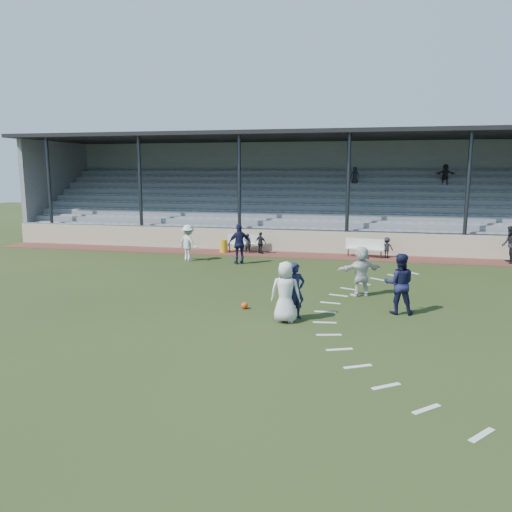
{
  "coord_description": "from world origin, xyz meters",
  "views": [
    {
      "loc": [
        4.03,
        -15.62,
        4.53
      ],
      "look_at": [
        0.0,
        2.5,
        1.3
      ],
      "focal_mm": 35.0,
      "sensor_mm": 36.0,
      "label": 1
    }
  ],
  "objects_px": {
    "player_navy_lead": "(295,291)",
    "player_white_lead": "(285,292)",
    "bench_left": "(245,242)",
    "trash_bin": "(224,246)",
    "football": "(244,305)",
    "official": "(510,244)",
    "bench_right": "(365,246)"
  },
  "relations": [
    {
      "from": "bench_right",
      "to": "football",
      "type": "xyz_separation_m",
      "value": [
        -3.77,
        -10.88,
        -0.47
      ]
    },
    {
      "from": "trash_bin",
      "to": "football",
      "type": "xyz_separation_m",
      "value": [
        3.81,
        -10.64,
        -0.27
      ]
    },
    {
      "from": "football",
      "to": "player_navy_lead",
      "type": "xyz_separation_m",
      "value": [
        1.77,
        -0.72,
        0.76
      ]
    },
    {
      "from": "trash_bin",
      "to": "official",
      "type": "relative_size",
      "value": 0.39
    },
    {
      "from": "football",
      "to": "official",
      "type": "xyz_separation_m",
      "value": [
        10.68,
        10.63,
        0.83
      ]
    },
    {
      "from": "football",
      "to": "official",
      "type": "height_order",
      "value": "official"
    },
    {
      "from": "player_navy_lead",
      "to": "official",
      "type": "bearing_deg",
      "value": 15.72
    },
    {
      "from": "bench_right",
      "to": "football",
      "type": "bearing_deg",
      "value": -98.25
    },
    {
      "from": "player_white_lead",
      "to": "player_navy_lead",
      "type": "xyz_separation_m",
      "value": [
        0.24,
        0.38,
        -0.05
      ]
    },
    {
      "from": "bench_left",
      "to": "player_white_lead",
      "type": "xyz_separation_m",
      "value": [
        4.24,
        -12.24,
        0.34
      ]
    },
    {
      "from": "bench_left",
      "to": "official",
      "type": "bearing_deg",
      "value": -8.06
    },
    {
      "from": "football",
      "to": "player_white_lead",
      "type": "bearing_deg",
      "value": -35.71
    },
    {
      "from": "player_white_lead",
      "to": "football",
      "type": "bearing_deg",
      "value": -38.24
    },
    {
      "from": "bench_left",
      "to": "official",
      "type": "distance_m",
      "value": 13.4
    },
    {
      "from": "player_white_lead",
      "to": "player_navy_lead",
      "type": "height_order",
      "value": "player_white_lead"
    },
    {
      "from": "bench_right",
      "to": "trash_bin",
      "type": "relative_size",
      "value": 2.86
    },
    {
      "from": "player_navy_lead",
      "to": "official",
      "type": "height_order",
      "value": "official"
    },
    {
      "from": "bench_left",
      "to": "bench_right",
      "type": "height_order",
      "value": "same"
    },
    {
      "from": "bench_left",
      "to": "player_white_lead",
      "type": "distance_m",
      "value": 12.96
    },
    {
      "from": "trash_bin",
      "to": "bench_left",
      "type": "bearing_deg",
      "value": 24.16
    },
    {
      "from": "bench_right",
      "to": "official",
      "type": "relative_size",
      "value": 1.11
    },
    {
      "from": "bench_left",
      "to": "football",
      "type": "height_order",
      "value": "bench_left"
    },
    {
      "from": "trash_bin",
      "to": "player_white_lead",
      "type": "bearing_deg",
      "value": -65.54
    },
    {
      "from": "official",
      "to": "football",
      "type": "bearing_deg",
      "value": -44.85
    },
    {
      "from": "trash_bin",
      "to": "player_white_lead",
      "type": "relative_size",
      "value": 0.39
    },
    {
      "from": "bench_right",
      "to": "official",
      "type": "height_order",
      "value": "official"
    },
    {
      "from": "bench_left",
      "to": "player_white_lead",
      "type": "relative_size",
      "value": 1.1
    },
    {
      "from": "bench_left",
      "to": "official",
      "type": "relative_size",
      "value": 1.1
    },
    {
      "from": "player_white_lead",
      "to": "official",
      "type": "relative_size",
      "value": 1.01
    },
    {
      "from": "player_white_lead",
      "to": "official",
      "type": "xyz_separation_m",
      "value": [
        9.14,
        11.73,
        0.01
      ]
    },
    {
      "from": "bench_left",
      "to": "trash_bin",
      "type": "relative_size",
      "value": 2.85
    },
    {
      "from": "player_navy_lead",
      "to": "player_white_lead",
      "type": "bearing_deg",
      "value": -157.74
    }
  ]
}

